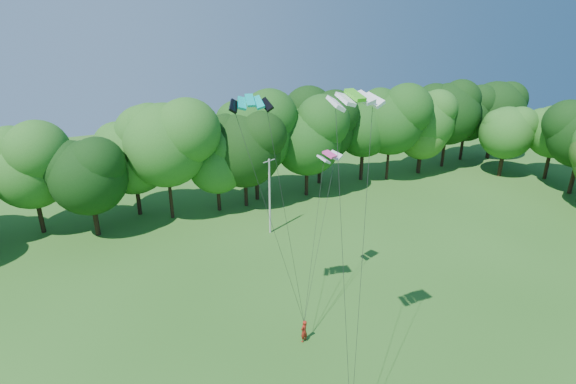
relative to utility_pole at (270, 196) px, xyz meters
name	(u,v)px	position (x,y,z in m)	size (l,w,h in m)	color
utility_pole	(270,196)	(0.00, 0.00, 0.00)	(1.48, 0.70, 7.88)	#ABABA2
kite_flyer_left	(304,331)	(-4.76, -16.24, -3.23)	(0.60, 0.40, 1.66)	maroon
kite_teal	(250,100)	(-7.27, -13.96, 12.15)	(2.54, 1.48, 0.63)	#05ADA2
kite_green	(355,95)	(-4.53, -20.44, 13.18)	(2.65, 1.21, 0.48)	#43CC1E
kite_pink	(330,154)	(-0.36, -11.62, 7.42)	(2.16, 1.56, 0.41)	#EE428F
tree_back_center	(244,135)	(0.39, 7.74, 4.44)	(9.36, 9.36, 13.62)	#322413
tree_back_east	(423,127)	(26.68, 8.02, 2.57)	(7.30, 7.30, 10.62)	#322114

